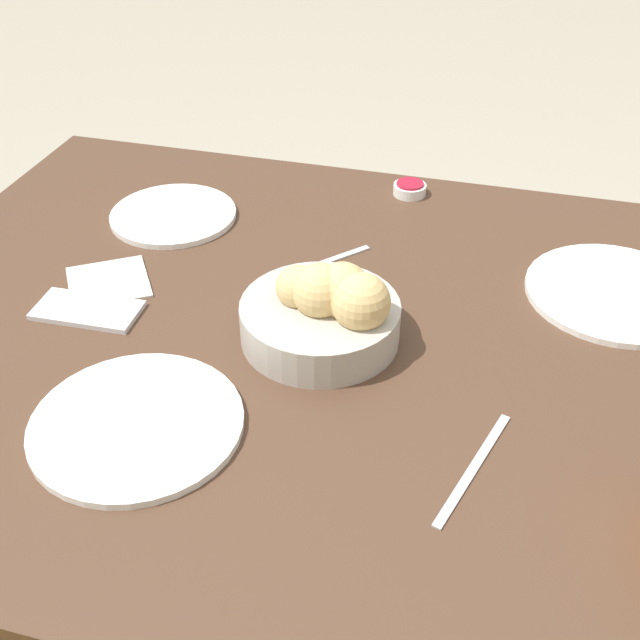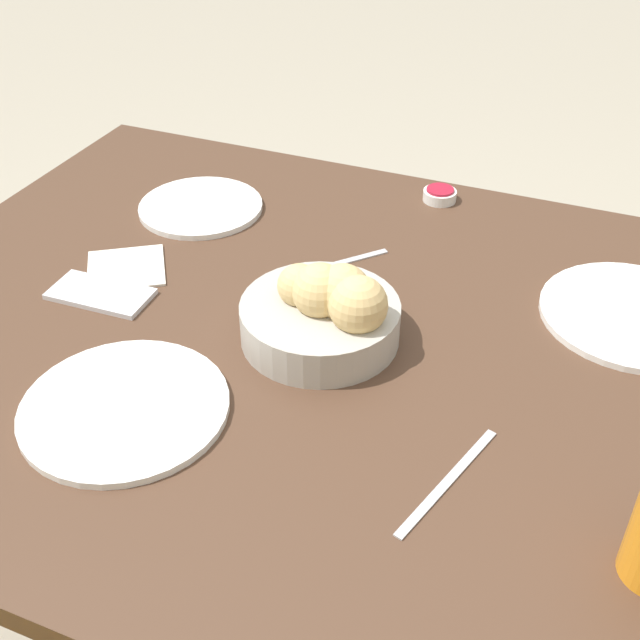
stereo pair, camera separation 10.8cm
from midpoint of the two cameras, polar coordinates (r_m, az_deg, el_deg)
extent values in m
plane|color=#A89E89|center=(1.63, -0.65, -21.50)|extent=(10.00, 10.00, 0.00)
cube|color=#4C3323|center=(1.11, -0.89, -2.15)|extent=(1.41, 1.02, 0.03)
cube|color=#4C3323|center=(1.89, -16.17, 1.24)|extent=(0.06, 0.06, 0.67)
cylinder|color=#B2ADA3|center=(1.08, -2.86, -0.21)|extent=(0.22, 0.22, 0.05)
sphere|color=#DBB775|center=(1.05, -1.42, 1.85)|extent=(0.08, 0.08, 0.08)
sphere|color=#DBB775|center=(1.05, -2.94, 1.98)|extent=(0.08, 0.08, 0.08)
sphere|color=#DBB775|center=(1.03, -0.08, 1.17)|extent=(0.08, 0.08, 0.08)
sphere|color=#DBB775|center=(1.07, -4.56, 2.13)|extent=(0.06, 0.06, 0.06)
cylinder|color=white|center=(1.24, 17.95, 1.78)|extent=(0.26, 0.26, 0.01)
cylinder|color=white|center=(1.41, -12.59, 7.24)|extent=(0.21, 0.21, 0.01)
cylinder|color=white|center=(1.00, -15.98, -7.25)|extent=(0.26, 0.26, 0.01)
cylinder|color=white|center=(1.45, 4.26, 9.18)|extent=(0.06, 0.06, 0.02)
cylinder|color=#A3192D|center=(1.45, 4.28, 9.58)|extent=(0.05, 0.05, 0.00)
cube|color=#B7B7BC|center=(0.92, 7.56, -10.55)|extent=(0.07, 0.19, 0.00)
cube|color=#B7B7BC|center=(1.26, -1.78, 4.17)|extent=(0.11, 0.12, 0.00)
cube|color=silver|center=(1.26, -17.21, 2.50)|extent=(0.16, 0.16, 0.00)
cube|color=silver|center=(1.20, -18.71, 0.57)|extent=(0.15, 0.08, 0.01)
camera|label=1|loc=(0.05, -92.86, -2.12)|focal=45.00mm
camera|label=2|loc=(0.05, 87.14, 2.12)|focal=45.00mm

